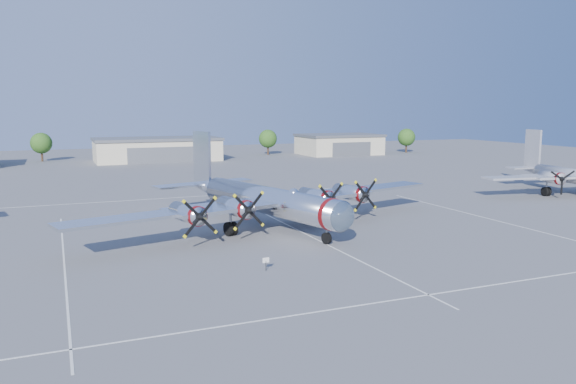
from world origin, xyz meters
name	(u,v)px	position (x,y,z in m)	size (l,w,h in m)	color
ground	(296,229)	(0.00, 0.00, 0.00)	(260.00, 260.00, 0.00)	#555558
parking_lines	(303,233)	(0.00, -1.75, 0.01)	(60.00, 50.08, 0.01)	silver
hangar_center	(157,149)	(0.00, 81.96, 2.71)	(28.60, 14.60, 5.40)	beige
hangar_east	(339,144)	(48.00, 81.96, 2.71)	(20.60, 14.60, 5.40)	beige
tree_west	(41,143)	(-25.00, 90.00, 4.22)	(4.80, 4.80, 6.64)	#382619
tree_east	(268,139)	(30.00, 88.00, 4.22)	(4.80, 4.80, 6.64)	#382619
tree_far_east	(406,137)	(68.00, 80.00, 4.22)	(4.80, 4.80, 6.64)	#382619
main_bomber_b29	(262,226)	(-2.60, 2.82, 0.00)	(42.79, 29.27, 9.46)	white
twin_engine_east	(567,194)	(45.51, 6.95, 0.00)	(28.07, 20.18, 8.90)	#A2A2A7
info_placard	(266,262)	(-7.95, -12.69, 0.72)	(0.54, 0.08, 1.03)	black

